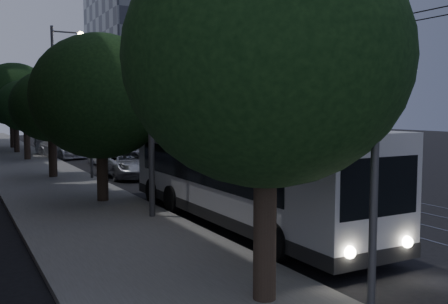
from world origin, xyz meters
name	(u,v)px	position (x,y,z in m)	size (l,w,h in m)	color
ground	(285,203)	(0.00, 0.00, 0.00)	(120.00, 120.00, 0.00)	black
sidewalk	(24,163)	(-7.50, 20.00, 0.07)	(5.00, 90.00, 0.15)	slate
tram_rails	(161,157)	(2.50, 20.00, 0.01)	(4.52, 90.00, 0.02)	gray
overhead_wires	(61,113)	(-4.97, 20.00, 3.47)	(2.23, 90.00, 6.00)	black
building_distant_right	(172,54)	(18.00, 55.00, 12.00)	(22.00, 18.00, 24.00)	#373C47
trolleybus	(237,171)	(-3.49, -2.14, 1.73)	(2.79, 12.66, 5.63)	#B8B8BB
pickup_silver	(129,164)	(-3.10, 10.49, 0.73)	(2.44, 5.28, 1.47)	#A7A9AF
car_white_a	(107,154)	(-2.70, 16.61, 0.76)	(1.80, 4.47, 1.52)	white
car_white_b	(62,148)	(-4.30, 23.35, 0.75)	(2.09, 5.15, 1.49)	white
car_white_c	(60,147)	(-4.30, 24.50, 0.73)	(1.53, 4.40, 1.45)	silver
car_white_d	(49,141)	(-3.51, 34.14, 0.68)	(1.62, 4.02, 1.37)	silver
tree_0	(266,59)	(-6.50, -8.42, 4.70)	(5.30, 5.30, 7.10)	#32231C
tree_1	(101,97)	(-6.50, 3.30, 4.26)	(5.43, 5.43, 6.71)	#32231C
tree_2	(51,106)	(-7.00, 11.52, 3.93)	(4.25, 4.25, 5.86)	#32231C
tree_3	(26,106)	(-7.00, 22.00, 3.98)	(4.10, 4.10, 5.85)	#32231C
tree_4	(15,95)	(-7.00, 28.68, 4.95)	(5.80, 5.80, 7.57)	#32231C
tree_5	(11,96)	(-6.79, 34.13, 4.95)	(5.50, 5.50, 7.43)	#32231C
streetlamp_near	(162,61)	(-5.40, -0.40, 5.37)	(2.17, 0.44, 8.80)	#4E4F51
streetlamp_far	(59,80)	(-4.79, 21.19, 5.83)	(2.35, 0.44, 9.65)	#4E4F51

